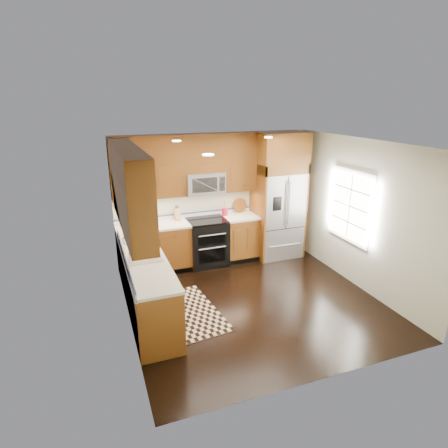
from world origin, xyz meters
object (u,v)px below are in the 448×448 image
object	(u,v)px
refrigerator	(278,196)
utensil_crock	(225,210)
knife_block	(177,214)
rug	(187,312)
range	(207,242)

from	to	relation	value
refrigerator	utensil_crock	bearing A→B (deg)	169.37
knife_block	utensil_crock	size ratio (longest dim) A/B	0.84
refrigerator	rug	xyz separation A→B (m)	(-2.43, -1.63, -1.30)
rug	knife_block	xyz separation A→B (m)	(0.34, 1.92, 1.05)
range	utensil_crock	world-z (taller)	utensil_crock
refrigerator	knife_block	bearing A→B (deg)	172.20
range	refrigerator	distance (m)	1.76
knife_block	utensil_crock	distance (m)	0.98
refrigerator	range	bearing A→B (deg)	178.60
rug	utensil_crock	world-z (taller)	utensil_crock
knife_block	rug	bearing A→B (deg)	-100.05
range	rug	size ratio (longest dim) A/B	0.62
range	rug	bearing A→B (deg)	-117.79
range	utensil_crock	distance (m)	0.75
range	rug	xyz separation A→B (m)	(-0.88, -1.67, -0.46)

